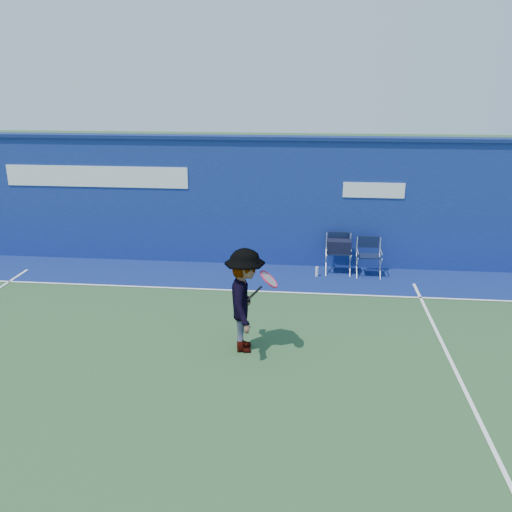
# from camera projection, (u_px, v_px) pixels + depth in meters

# --- Properties ---
(ground) EXTENTS (80.00, 80.00, 0.00)m
(ground) POSITION_uv_depth(u_px,v_px,m) (169.00, 363.00, 8.65)
(ground) COLOR #2B4D29
(ground) RESTS_ON ground
(stadium_wall) EXTENTS (24.00, 0.50, 3.08)m
(stadium_wall) POSITION_uv_depth(u_px,v_px,m) (221.00, 200.00, 13.09)
(stadium_wall) COLOR navy
(stadium_wall) RESTS_ON ground
(out_of_bounds_strip) EXTENTS (24.00, 1.80, 0.01)m
(out_of_bounds_strip) POSITION_uv_depth(u_px,v_px,m) (214.00, 275.00, 12.53)
(out_of_bounds_strip) COLOR navy
(out_of_bounds_strip) RESTS_ON ground
(court_lines) EXTENTS (24.00, 12.00, 0.01)m
(court_lines) POSITION_uv_depth(u_px,v_px,m) (178.00, 345.00, 9.22)
(court_lines) COLOR white
(court_lines) RESTS_ON out_of_bounds_strip
(directors_chair_left) EXTENTS (0.55, 0.51, 0.94)m
(directors_chair_left) POSITION_uv_depth(u_px,v_px,m) (338.00, 257.00, 12.58)
(directors_chair_left) COLOR silver
(directors_chair_left) RESTS_ON ground
(directors_chair_right) EXTENTS (0.53, 0.47, 0.88)m
(directors_chair_right) POSITION_uv_depth(u_px,v_px,m) (368.00, 264.00, 12.45)
(directors_chair_right) COLOR silver
(directors_chair_right) RESTS_ON ground
(water_bottle) EXTENTS (0.07, 0.07, 0.23)m
(water_bottle) POSITION_uv_depth(u_px,v_px,m) (317.00, 272.00, 12.44)
(water_bottle) COLOR white
(water_bottle) RESTS_ON ground
(tennis_player) EXTENTS (0.93, 1.19, 1.75)m
(tennis_player) POSITION_uv_depth(u_px,v_px,m) (245.00, 300.00, 8.85)
(tennis_player) COLOR #EA4738
(tennis_player) RESTS_ON ground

